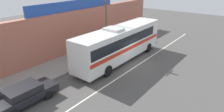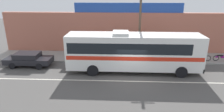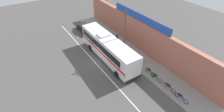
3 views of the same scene
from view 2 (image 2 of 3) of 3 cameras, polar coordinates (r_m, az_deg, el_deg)
The scene contains 12 objects.
ground_plane at distance 17.40m, azimuth 5.55°, elevation -6.19°, with size 70.00×70.00×0.00m, color #4F4C49.
sidewalk_slab at distance 22.19m, azimuth 4.96°, elevation -0.34°, with size 30.00×3.60×0.14m, color gray.
storefront_facade at distance 23.64m, azimuth 4.94°, elevation 6.73°, with size 30.00×0.70×4.80m, color #B26651.
storefront_billboard at distance 23.20m, azimuth 4.82°, elevation 13.88°, with size 12.53×0.12×1.10m, color #234CAD.
road_center_stripe at distance 16.68m, azimuth 5.67°, elevation -7.34°, with size 30.00×0.14×0.01m, color silver.
intercity_bus at distance 17.94m, azimuth 6.06°, elevation 1.65°, with size 12.13×2.65×3.78m.
parked_car at distance 21.27m, azimuth -23.18°, elevation -0.81°, with size 4.56×1.88×1.37m.
utility_pole at distance 19.91m, azimuth 8.11°, elevation 8.91°, with size 1.60×0.22×7.38m.
motorcycle_black at distance 22.67m, azimuth 24.68°, elevation -0.31°, with size 1.91×0.56×0.94m.
motorcycle_orange at distance 23.63m, azimuth 29.41°, elevation -0.31°, with size 1.89×0.56×0.94m.
motorcycle_red at distance 22.31m, azimuth 21.56°, elevation -0.18°, with size 1.84×0.56×0.94m.
pedestrian_near_shop at distance 22.11m, azimuth -3.18°, elevation 2.36°, with size 0.30×0.48×1.61m.
Camera 2 is at (-0.92, -15.75, 7.35)m, focal length 31.34 mm.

